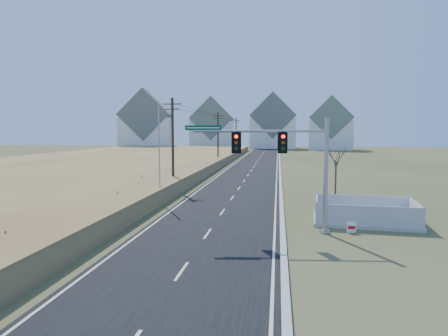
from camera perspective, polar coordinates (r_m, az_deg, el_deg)
ground at (r=24.43m, az=-1.54°, el=-8.33°), size 260.00×260.00×0.00m
road at (r=73.75m, az=4.73°, el=0.82°), size 8.00×180.00×0.06m
curb at (r=73.65m, az=7.95°, el=0.82°), size 0.30×180.00×0.18m
reed_marsh at (r=69.46m, az=-15.92°, el=0.87°), size 38.00×110.00×1.30m
utility_pole_near at (r=39.81m, az=-7.34°, el=3.71°), size 1.80×0.26×9.00m
utility_pole_mid at (r=69.21m, az=-0.86°, el=4.40°), size 1.80×0.26×9.00m
utility_pole_far at (r=98.98m, az=1.74°, el=4.66°), size 1.80×0.26×9.00m
condo_nw at (r=130.34m, az=-11.06°, el=6.04°), size 17.69×13.38×19.05m
condo_nnw at (r=133.24m, az=-1.71°, el=5.79°), size 14.93×11.17×17.03m
condo_n at (r=135.46m, az=6.99°, el=6.03°), size 15.27×10.20×18.54m
condo_ne at (r=128.46m, az=15.03°, el=5.59°), size 14.12×10.51×16.52m
traffic_signal_mast at (r=22.59m, az=9.84°, el=0.91°), size 8.13×1.02×6.49m
fence_enclosure at (r=26.91m, az=19.43°, el=-6.74°), size 6.62×4.84×1.42m
open_sign at (r=23.87m, az=17.75°, el=-8.09°), size 0.50×0.09×0.62m
flagpole at (r=32.39m, az=-9.21°, el=0.66°), size 0.36×0.36×7.96m
bare_tree at (r=34.04m, az=15.74°, el=1.76°), size 1.77×1.77×4.68m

